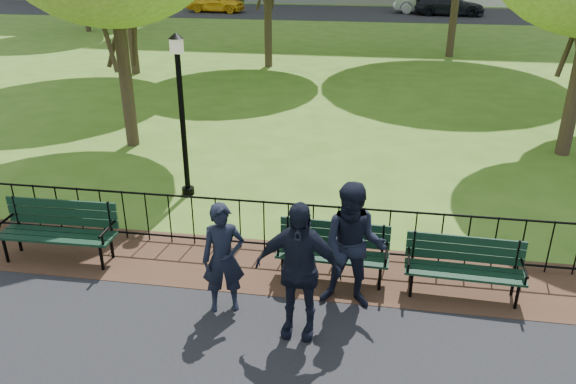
% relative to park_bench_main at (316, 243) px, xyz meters
% --- Properties ---
extents(ground, '(120.00, 120.00, 0.00)m').
position_rel_park_bench_main_xyz_m(ground, '(-0.33, -1.32, -0.59)').
color(ground, '#3D6019').
extents(dirt_strip, '(60.00, 1.60, 0.01)m').
position_rel_park_bench_main_xyz_m(dirt_strip, '(-0.33, 0.18, -0.57)').
color(dirt_strip, '#352115').
rests_on(dirt_strip, ground).
extents(far_street, '(70.00, 9.00, 0.01)m').
position_rel_park_bench_main_xyz_m(far_street, '(-0.33, 33.68, -0.58)').
color(far_street, black).
rests_on(far_street, ground).
extents(iron_fence, '(24.06, 0.06, 1.00)m').
position_rel_park_bench_main_xyz_m(iron_fence, '(-0.33, 0.68, -0.09)').
color(iron_fence, black).
rests_on(iron_fence, ground).
extents(park_bench_main, '(1.68, 0.57, 0.94)m').
position_rel_park_bench_main_xyz_m(park_bench_main, '(0.00, 0.00, 0.00)').
color(park_bench_main, black).
rests_on(park_bench_main, ground).
extents(park_bench_left_a, '(1.85, 0.61, 1.04)m').
position_rel_park_bench_main_xyz_m(park_bench_left_a, '(-4.08, -0.06, 0.01)').
color(park_bench_left_a, black).
rests_on(park_bench_left_a, ground).
extents(park_bench_right_a, '(1.67, 0.57, 0.94)m').
position_rel_park_bench_main_xyz_m(park_bench_right_a, '(2.13, -0.08, -0.05)').
color(park_bench_right_a, black).
rests_on(park_bench_right_a, ground).
extents(lamppost, '(0.29, 0.29, 3.18)m').
position_rel_park_bench_main_xyz_m(lamppost, '(-2.89, 2.64, 1.14)').
color(lamppost, black).
rests_on(lamppost, ground).
extents(person_left, '(0.66, 0.53, 1.58)m').
position_rel_park_bench_main_xyz_m(person_left, '(-1.14, -0.98, 0.21)').
color(person_left, black).
rests_on(person_left, asphalt_path).
extents(person_mid, '(0.92, 0.52, 1.83)m').
position_rel_park_bench_main_xyz_m(person_mid, '(0.57, -0.61, 0.34)').
color(person_mid, black).
rests_on(person_mid, asphalt_path).
extents(person_right, '(1.12, 0.51, 1.87)m').
position_rel_park_bench_main_xyz_m(person_right, '(-0.08, -1.33, 0.36)').
color(person_right, black).
rests_on(person_right, asphalt_path).
extents(taxi, '(4.14, 1.95, 1.37)m').
position_rel_park_bench_main_xyz_m(taxi, '(-10.81, 32.55, 0.11)').
color(taxi, yellow).
rests_on(taxi, far_street).
extents(sedan_silver, '(5.00, 2.28, 1.59)m').
position_rel_park_bench_main_xyz_m(sedan_silver, '(3.91, 34.08, 0.22)').
color(sedan_silver, '#A5A7AD').
rests_on(sedan_silver, far_street).
extents(sedan_dark, '(4.72, 2.17, 1.34)m').
position_rel_park_bench_main_xyz_m(sedan_dark, '(5.12, 33.30, 0.09)').
color(sedan_dark, black).
rests_on(sedan_dark, far_street).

